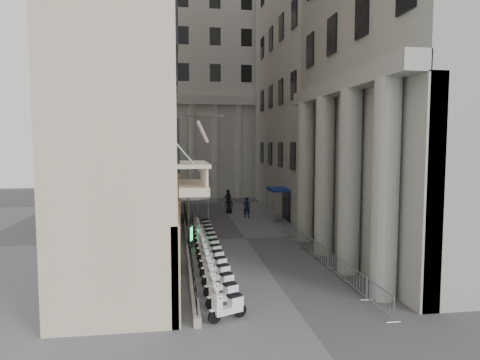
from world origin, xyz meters
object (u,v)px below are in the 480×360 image
at_px(street_lamp, 193,164).
at_px(pedestrian_b, 228,198).
at_px(security_tent, 194,193).
at_px(pedestrian_a, 247,207).
at_px(info_kiosk, 190,236).
at_px(scooter_0, 228,320).

xyz_separation_m(street_lamp, pedestrian_b, (4.47, 15.53, -4.60)).
distance_m(street_lamp, pedestrian_b, 16.80).
distance_m(security_tent, street_lamp, 6.86).
bearing_deg(pedestrian_a, security_tent, 35.35).
distance_m(info_kiosk, pedestrian_b, 19.66).
xyz_separation_m(scooter_0, security_tent, (-0.46, 21.84, 2.66)).
xyz_separation_m(security_tent, info_kiosk, (-0.68, -9.74, -1.83)).
height_order(scooter_0, info_kiosk, info_kiosk).
bearing_deg(info_kiosk, pedestrian_a, 79.43).
distance_m(security_tent, pedestrian_a, 5.57).
bearing_deg(scooter_0, pedestrian_a, -35.21).
distance_m(street_lamp, pedestrian_a, 10.47).
xyz_separation_m(info_kiosk, pedestrian_b, (4.88, 19.05, 0.12)).
bearing_deg(pedestrian_a, street_lamp, 73.97).
relative_size(info_kiosk, pedestrian_a, 0.83).
bearing_deg(pedestrian_a, scooter_0, 97.43).
bearing_deg(info_kiosk, scooter_0, -68.05).
bearing_deg(scooter_0, security_tent, -22.79).
height_order(scooter_0, pedestrian_a, pedestrian_a).
xyz_separation_m(scooter_0, info_kiosk, (-1.14, 12.10, 0.82)).
xyz_separation_m(pedestrian_a, pedestrian_b, (-0.89, 7.78, -0.05)).
height_order(security_tent, info_kiosk, security_tent).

